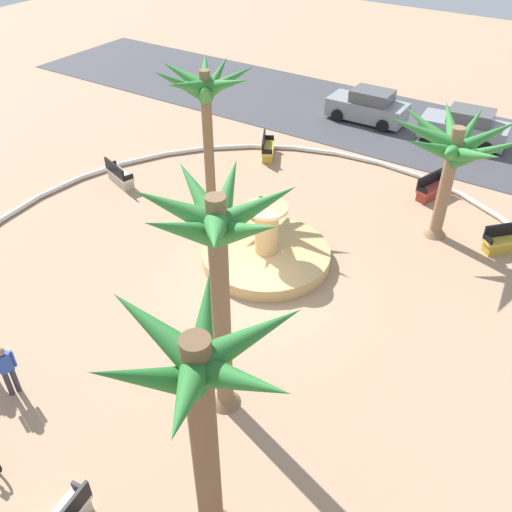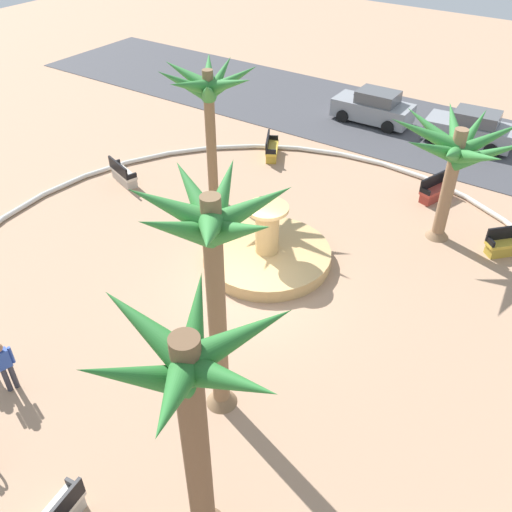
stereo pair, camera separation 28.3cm
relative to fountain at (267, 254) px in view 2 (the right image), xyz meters
name	(u,v)px [view 2 (the right image)]	position (x,y,z in m)	size (l,w,h in m)	color
ground_plane	(251,289)	(0.41, -1.54, -0.31)	(80.00, 80.00, 0.00)	tan
plaza_curb	(251,287)	(0.41, -1.54, -0.21)	(20.91, 20.91, 0.20)	silver
street_asphalt	(420,131)	(0.41, 13.31, -0.30)	(48.00, 8.00, 0.03)	#424247
fountain	(267,254)	(0.00, 0.00, 0.00)	(4.39, 4.39, 2.20)	tan
palm_tree_near_fountain	(208,95)	(-4.11, 2.28, 4.01)	(3.89, 3.80, 5.50)	brown
palm_tree_by_curb	(191,400)	(4.06, -8.49, 3.87)	(3.72, 3.45, 5.88)	brown
palm_tree_mid_plaza	(456,150)	(4.29, 4.81, 3.11)	(4.58, 4.63, 4.47)	#8E6B4C
palm_tree_far_side	(212,250)	(2.34, -5.68, 4.56)	(3.42, 3.38, 6.40)	brown
bench_east	(271,150)	(-4.22, 6.75, 0.03)	(1.21, 1.64, 1.00)	gold
bench_west	(123,175)	(-8.06, 1.18, 0.03)	(1.68, 0.97, 1.00)	beige
bench_southeast	(508,245)	(6.68, 5.15, 0.03)	(1.46, 1.51, 1.00)	gold
bench_southwest	(436,191)	(3.30, 7.35, 0.03)	(0.97, 1.68, 1.00)	#B73D33
person_cyclist_photo	(5,365)	(-2.46, -8.43, 0.59)	(0.29, 0.51, 1.62)	#33333D
parked_car_leftmost	(373,108)	(-2.09, 13.02, 0.47)	(4.03, 1.97, 1.67)	gray
parked_car_second	(471,129)	(2.82, 13.18, 0.47)	(4.12, 2.15, 1.67)	gray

